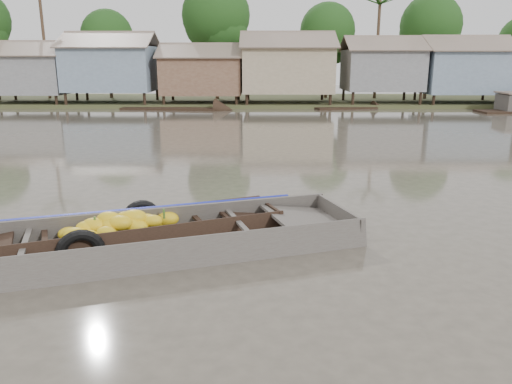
{
  "coord_description": "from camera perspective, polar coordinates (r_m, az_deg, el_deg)",
  "views": [
    {
      "loc": [
        0.38,
        -8.55,
        3.42
      ],
      "look_at": [
        0.33,
        1.25,
        0.8
      ],
      "focal_mm": 35.0,
      "sensor_mm": 36.0,
      "label": 1
    }
  ],
  "objects": [
    {
      "name": "ground",
      "position": [
        9.21,
        -2.11,
        -6.82
      ],
      "size": [
        120.0,
        120.0,
        0.0
      ],
      "primitive_type": "plane",
      "color": "#494238",
      "rests_on": "ground"
    },
    {
      "name": "riverbank",
      "position": [
        40.5,
        4.17,
        14.45
      ],
      "size": [
        120.0,
        12.47,
        10.22
      ],
      "color": "#384723",
      "rests_on": "ground"
    },
    {
      "name": "banana_boat",
      "position": [
        9.92,
        -15.31,
        -4.59
      ],
      "size": [
        6.2,
        3.73,
        0.88
      ],
      "rotation": [
        0.0,
        0.0,
        0.4
      ],
      "color": "black",
      "rests_on": "ground"
    },
    {
      "name": "viewer_boat",
      "position": [
        9.43,
        -13.05,
        -6.19
      ],
      "size": [
        8.45,
        4.61,
        0.66
      ],
      "rotation": [
        0.0,
        0.0,
        0.32
      ],
      "color": "#463F3B",
      "rests_on": "ground"
    },
    {
      "name": "distant_boats",
      "position": [
        36.24,
        24.35,
        8.64
      ],
      "size": [
        34.35,
        15.38,
        1.38
      ],
      "color": "black",
      "rests_on": "ground"
    }
  ]
}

